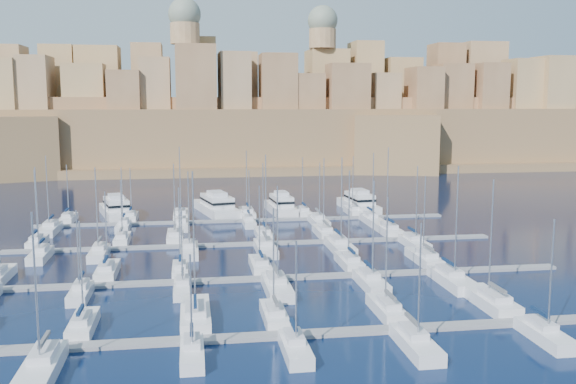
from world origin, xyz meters
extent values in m
plane|color=black|center=(0.00, 0.00, 0.00)|extent=(600.00, 600.00, 0.00)
cube|color=slate|center=(0.00, -34.00, 0.20)|extent=(84.00, 2.00, 0.40)
cube|color=slate|center=(0.00, -12.00, 0.20)|extent=(84.00, 2.00, 0.40)
cube|color=slate|center=(0.00, 10.00, 0.20)|extent=(84.00, 2.00, 0.40)
cube|color=slate|center=(0.00, 32.00, 0.20)|extent=(84.00, 2.00, 0.40)
cube|color=silver|center=(-22.84, -28.78, 0.51)|extent=(2.53, 8.45, 1.62)
cube|color=silver|center=(-22.84, -29.62, 1.67)|extent=(1.77, 3.80, 0.70)
cylinder|color=#9EA0A8|center=(-22.84, -28.35, 6.64)|extent=(0.18, 0.18, 10.64)
cube|color=#0C1E3D|center=(-22.84, -30.04, 2.72)|extent=(0.35, 3.38, 0.35)
cube|color=silver|center=(-10.81, -27.51, 0.57)|extent=(3.29, 10.97, 1.75)
cube|color=silver|center=(-10.81, -28.61, 1.80)|extent=(2.30, 4.94, 0.70)
cylinder|color=#9EA0A8|center=(-10.81, -26.97, 9.19)|extent=(0.18, 0.18, 15.48)
cube|color=#0C1E3D|center=(-10.81, -29.16, 2.85)|extent=(0.35, 4.39, 0.35)
cube|color=silver|center=(-2.01, -28.83, 0.51)|extent=(2.50, 8.34, 1.62)
cube|color=silver|center=(-2.01, -29.66, 1.67)|extent=(1.75, 3.75, 0.70)
cylinder|color=#9EA0A8|center=(-2.01, -28.41, 7.07)|extent=(0.18, 0.18, 11.51)
cube|color=#595B60|center=(-2.01, -30.08, 2.72)|extent=(0.35, 3.34, 0.35)
cube|color=silver|center=(11.17, -28.62, 0.52)|extent=(2.63, 8.75, 1.64)
cube|color=silver|center=(11.17, -29.50, 1.69)|extent=(1.84, 3.94, 0.70)
cylinder|color=#9EA0A8|center=(11.17, -28.19, 7.54)|extent=(0.18, 0.18, 12.40)
cube|color=#595B60|center=(11.17, -29.94, 2.74)|extent=(0.35, 3.50, 0.35)
cube|color=silver|center=(24.44, -27.72, 0.56)|extent=(3.17, 10.57, 1.73)
cube|color=silver|center=(24.44, -28.77, 1.78)|extent=(2.22, 4.75, 0.70)
cylinder|color=#9EA0A8|center=(24.44, -27.19, 8.43)|extent=(0.18, 0.18, 13.99)
cube|color=#595B60|center=(24.44, -29.30, 2.83)|extent=(0.35, 4.23, 0.35)
cube|color=silver|center=(-24.70, -40.00, 0.55)|extent=(3.00, 9.99, 1.70)
cube|color=silver|center=(-24.70, -39.00, 1.75)|extent=(2.10, 4.50, 0.70)
cylinder|color=#9EA0A8|center=(-24.70, -40.50, 8.23)|extent=(0.18, 0.18, 13.67)
cube|color=#595B60|center=(-24.70, -38.50, 2.80)|extent=(0.35, 4.00, 0.35)
cube|color=silver|center=(-11.22, -38.76, 0.49)|extent=(2.26, 7.52, 1.58)
cube|color=silver|center=(-11.22, -38.01, 1.63)|extent=(1.58, 3.38, 0.70)
cylinder|color=#9EA0A8|center=(-11.22, -39.14, 5.88)|extent=(0.18, 0.18, 9.22)
cube|color=#0C1E3D|center=(-11.22, -37.63, 2.68)|extent=(0.35, 3.01, 0.35)
cube|color=silver|center=(-1.26, -39.02, 0.50)|extent=(2.41, 8.05, 1.60)
cube|color=silver|center=(-1.26, -38.22, 1.65)|extent=(1.69, 3.62, 0.70)
cylinder|color=#9EA0A8|center=(-1.26, -39.43, 6.41)|extent=(0.18, 0.18, 10.22)
cube|color=#0C1E3D|center=(-1.26, -37.82, 2.70)|extent=(0.35, 3.22, 0.35)
cube|color=silver|center=(10.80, -39.60, 0.53)|extent=(2.76, 9.19, 1.66)
cube|color=silver|center=(10.80, -38.68, 1.71)|extent=(1.93, 4.14, 0.70)
cylinder|color=#9EA0A8|center=(10.80, -40.06, 7.18)|extent=(0.18, 0.18, 11.64)
cube|color=#595B60|center=(10.80, -38.22, 2.76)|extent=(0.35, 3.68, 0.35)
cube|color=silver|center=(24.82, -39.28, 0.51)|extent=(2.57, 8.55, 1.63)
cube|color=silver|center=(24.82, -38.42, 1.68)|extent=(1.80, 3.85, 0.70)
cylinder|color=#9EA0A8|center=(24.82, -39.70, 7.12)|extent=(0.18, 0.18, 11.59)
cube|color=#0C1E3D|center=(24.82, -37.99, 2.73)|extent=(0.35, 3.42, 0.35)
cube|color=silver|center=(-37.46, -6.72, 0.51)|extent=(2.57, 8.56, 1.63)
cube|color=silver|center=(-23.03, -6.43, 0.53)|extent=(2.74, 9.13, 1.66)
cube|color=silver|center=(-23.03, -7.35, 1.71)|extent=(1.92, 4.11, 0.70)
cylinder|color=#9EA0A8|center=(-23.03, -5.98, 6.70)|extent=(0.18, 0.18, 10.70)
cube|color=#0C1E3D|center=(-23.03, -7.80, 2.76)|extent=(0.35, 3.65, 0.35)
cube|color=silver|center=(-12.77, -7.25, 0.49)|extent=(2.25, 7.50, 1.57)
cube|color=silver|center=(-12.77, -8.00, 1.62)|extent=(1.57, 3.37, 0.70)
cylinder|color=#9EA0A8|center=(-12.77, -6.88, 6.90)|extent=(0.18, 0.18, 11.24)
cube|color=#0C1E3D|center=(-12.77, -8.38, 2.67)|extent=(0.35, 3.00, 0.35)
cube|color=silver|center=(-1.20, -6.55, 0.52)|extent=(2.67, 8.91, 1.65)
cube|color=silver|center=(-1.20, -7.44, 1.70)|extent=(1.87, 4.01, 0.70)
cylinder|color=#9EA0A8|center=(-1.20, -6.10, 6.88)|extent=(0.18, 0.18, 11.07)
cube|color=#0C1E3D|center=(-1.20, -7.88, 2.75)|extent=(0.35, 3.56, 0.35)
cube|color=silver|center=(12.25, -6.51, 0.52)|extent=(2.69, 8.98, 1.65)
cube|color=silver|center=(12.25, -7.41, 1.70)|extent=(1.89, 4.04, 0.70)
cylinder|color=#9EA0A8|center=(12.25, -6.06, 7.88)|extent=(0.18, 0.18, 13.07)
cube|color=#0C1E3D|center=(12.25, -7.86, 2.75)|extent=(0.35, 3.59, 0.35)
cube|color=silver|center=(24.23, -6.04, 0.55)|extent=(2.97, 9.92, 1.70)
cube|color=silver|center=(24.23, -7.03, 1.75)|extent=(2.08, 4.46, 0.70)
cylinder|color=#9EA0A8|center=(24.23, -5.55, 7.37)|extent=(0.18, 0.18, 11.96)
cube|color=#595B60|center=(24.23, -7.53, 2.80)|extent=(0.35, 3.97, 0.35)
cube|color=silver|center=(-25.03, -16.93, 0.50)|extent=(2.36, 7.85, 1.59)
cube|color=silver|center=(-25.03, -16.14, 1.64)|extent=(1.65, 3.53, 0.70)
cylinder|color=#9EA0A8|center=(-25.03, -17.32, 6.32)|extent=(0.18, 0.18, 10.06)
cube|color=#0C1E3D|center=(-25.03, -15.75, 2.69)|extent=(0.35, 3.14, 0.35)
cube|color=silver|center=(-12.33, -16.82, 0.49)|extent=(2.29, 7.64, 1.58)
cube|color=silver|center=(-12.33, -16.05, 1.63)|extent=(1.60, 3.44, 0.70)
cylinder|color=#9EA0A8|center=(-12.33, -17.20, 6.21)|extent=(0.18, 0.18, 9.86)
cube|color=#595B60|center=(-12.33, -15.67, 2.68)|extent=(0.35, 3.05, 0.35)
cube|color=silver|center=(-0.25, -18.21, 0.56)|extent=(3.13, 10.42, 1.72)
cube|color=silver|center=(-0.25, -17.17, 1.77)|extent=(2.19, 4.69, 0.70)
cylinder|color=#9EA0A8|center=(-0.25, -18.73, 7.73)|extent=(0.18, 0.18, 12.62)
cube|color=#595B60|center=(-0.25, -16.65, 2.82)|extent=(0.35, 4.17, 0.35)
cube|color=silver|center=(12.47, -17.71, 0.54)|extent=(2.83, 9.42, 1.67)
cube|color=silver|center=(12.47, -16.77, 1.72)|extent=(1.98, 4.24, 0.70)
cylinder|color=#9EA0A8|center=(12.47, -18.18, 7.88)|extent=(0.18, 0.18, 13.01)
cube|color=#0C1E3D|center=(12.47, -16.30, 2.77)|extent=(0.35, 3.77, 0.35)
cube|color=silver|center=(23.60, -18.38, 0.57)|extent=(3.23, 10.77, 1.74)
cube|color=silver|center=(23.60, -17.31, 1.79)|extent=(2.26, 4.84, 0.70)
cylinder|color=#9EA0A8|center=(23.60, -18.92, 8.84)|extent=(0.18, 0.18, 14.79)
cube|color=#0C1E3D|center=(23.60, -16.77, 2.84)|extent=(0.35, 4.31, 0.35)
cube|color=silver|center=(-37.28, 14.96, 0.50)|extent=(2.37, 7.92, 1.60)
cube|color=silver|center=(-37.28, 14.17, 1.65)|extent=(1.66, 3.56, 0.70)
cylinder|color=#9EA0A8|center=(-37.28, 15.35, 7.20)|extent=(0.18, 0.18, 11.82)
cube|color=#0C1E3D|center=(-37.28, 13.77, 2.70)|extent=(0.35, 3.17, 0.35)
cube|color=silver|center=(-23.10, 14.99, 0.50)|extent=(2.40, 7.99, 1.60)
cube|color=silver|center=(-23.10, 14.19, 1.65)|extent=(1.68, 3.59, 0.70)
cylinder|color=#9EA0A8|center=(-23.10, 15.39, 6.19)|extent=(0.18, 0.18, 9.77)
cube|color=#595B60|center=(-23.10, 13.80, 2.70)|extent=(0.35, 3.19, 0.35)
cube|color=silver|center=(-13.99, 15.76, 0.54)|extent=(2.85, 9.51, 1.68)
cube|color=silver|center=(-13.99, 14.80, 1.73)|extent=(2.00, 4.28, 0.70)
cylinder|color=#9EA0A8|center=(-13.99, 16.23, 7.53)|extent=(0.18, 0.18, 12.32)
cube|color=#595B60|center=(-13.99, 14.33, 2.78)|extent=(0.35, 3.80, 0.35)
cube|color=silver|center=(1.82, 15.49, 0.52)|extent=(2.70, 8.98, 1.65)
cube|color=silver|center=(1.82, 14.59, 1.70)|extent=(1.89, 4.04, 0.70)
cylinder|color=#9EA0A8|center=(1.82, 15.94, 7.47)|extent=(0.18, 0.18, 12.25)
cube|color=#0C1E3D|center=(1.82, 14.14, 2.75)|extent=(0.35, 3.59, 0.35)
cube|color=silver|center=(13.05, 15.67, 0.53)|extent=(2.80, 9.35, 1.67)
cube|color=silver|center=(13.05, 14.74, 1.72)|extent=(1.96, 4.21, 0.70)
cylinder|color=#9EA0A8|center=(13.05, 16.14, 7.85)|extent=(0.18, 0.18, 12.97)
cube|color=#595B60|center=(13.05, 14.27, 2.77)|extent=(0.35, 3.74, 0.35)
cube|color=silver|center=(25.32, 16.12, 0.56)|extent=(3.07, 10.24, 1.71)
cube|color=silver|center=(25.32, 15.10, 1.76)|extent=(2.15, 4.61, 0.70)
cylinder|color=#9EA0A8|center=(25.32, 16.63, 8.77)|extent=(0.18, 0.18, 14.71)
cube|color=#0C1E3D|center=(25.32, 14.58, 2.81)|extent=(0.35, 4.10, 0.35)
cube|color=silver|center=(-34.58, 4.69, 0.52)|extent=(2.58, 8.61, 1.63)
cube|color=silver|center=(-34.58, 5.56, 1.68)|extent=(1.81, 3.88, 0.70)
cylinder|color=#9EA0A8|center=(-34.58, 4.26, 7.97)|extent=(0.18, 0.18, 13.27)
cube|color=#0C1E3D|center=(-34.58, 5.99, 2.73)|extent=(0.35, 3.44, 0.35)
cube|color=silver|center=(-25.68, 4.65, 0.52)|extent=(2.61, 8.69, 1.63)
cube|color=silver|center=(-25.68, 5.52, 1.68)|extent=(1.83, 3.91, 0.70)
cylinder|color=#9EA0A8|center=(-25.68, 4.22, 7.89)|extent=(0.18, 0.18, 13.10)
cube|color=#595B60|center=(-25.68, 5.96, 2.73)|extent=(0.35, 3.48, 0.35)
cube|color=silver|center=(-11.46, 4.40, 0.53)|extent=(2.76, 9.21, 1.66)
cube|color=silver|center=(-11.46, 5.32, 1.71)|extent=(1.93, 4.14, 0.70)
cylinder|color=#9EA0A8|center=(-11.46, 3.94, 7.46)|extent=(0.18, 0.18, 12.21)
cube|color=#595B60|center=(-11.46, 5.78, 2.76)|extent=(0.35, 3.68, 0.35)
cube|color=silver|center=(0.85, 3.89, 0.56)|extent=(3.06, 10.21, 1.71)
cube|color=silver|center=(0.85, 4.91, 1.76)|extent=(2.15, 4.60, 0.70)
cylinder|color=#9EA0A8|center=(0.85, 3.38, 8.79)|extent=(0.18, 0.18, 14.76)
cube|color=#595B60|center=(0.85, 5.42, 2.81)|extent=(0.35, 4.09, 0.35)
cube|color=silver|center=(13.25, 3.53, 0.57)|extent=(3.28, 10.94, 1.75)
cube|color=silver|center=(13.25, 4.62, 1.80)|extent=(2.30, 4.92, 0.70)
cylinder|color=#9EA0A8|center=(13.25, 2.98, 8.52)|extent=(0.18, 0.18, 14.14)
cube|color=#0C1E3D|center=(13.25, 5.17, 2.85)|extent=(0.35, 4.38, 0.35)
cube|color=silver|center=(26.40, 4.32, 0.53)|extent=(2.81, 9.36, 1.67)
cube|color=silver|center=(26.40, 5.26, 1.72)|extent=(1.97, 4.21, 0.70)
cylinder|color=#9EA0A8|center=(26.40, 3.85, 7.64)|extent=(0.18, 0.18, 12.55)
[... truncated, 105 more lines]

